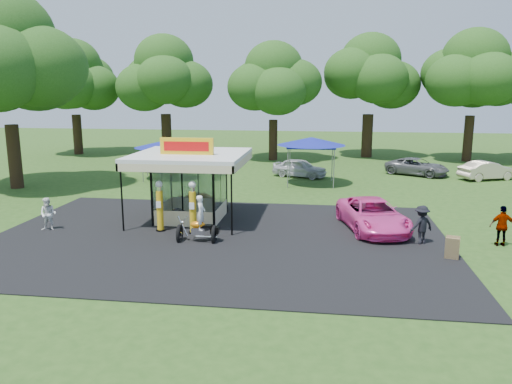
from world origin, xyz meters
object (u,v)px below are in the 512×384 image
spectator_east_a (421,225)px  gas_pump_right (193,209)px  bg_car_e (487,170)px  spectator_east_b (502,226)px  kiosk_car (202,201)px  gas_station_kiosk (191,185)px  spectator_west (48,214)px  tent_west (162,145)px  motorcycle (200,223)px  bg_car_a (156,164)px  a_frame_sign (452,248)px  bg_car_c (300,168)px  gas_pump_left (160,207)px  pink_sedan (373,215)px  tent_east (311,142)px  bg_car_d (417,167)px

spectator_east_a → gas_pump_right: bearing=-30.2°
spectator_east_a → bg_car_e: spectator_east_a is taller
gas_pump_right → spectator_east_b: (13.27, 0.06, -0.31)m
gas_pump_right → kiosk_car: bearing=99.2°
kiosk_car → spectator_east_b: size_ratio=1.63×
gas_station_kiosk → gas_pump_right: 2.65m
spectator_west → tent_west: tent_west is taller
gas_station_kiosk → spectator_east_a: size_ratio=3.19×
motorcycle → spectator_east_a: (9.35, 1.00, 0.01)m
motorcycle → bg_car_a: size_ratio=0.53×
a_frame_sign → bg_car_c: bg_car_c is taller
a_frame_sign → spectator_west: size_ratio=0.59×
gas_station_kiosk → gas_pump_left: bearing=-110.3°
gas_pump_left → pink_sedan: gas_pump_left is taller
pink_sedan → spectator_east_b: spectator_east_b is taller
spectator_east_b → gas_pump_right: bearing=0.7°
gas_pump_right → kiosk_car: gas_pump_right is taller
kiosk_car → pink_sedan: 9.34m
spectator_west → tent_west: (0.95, 13.83, 1.74)m
a_frame_sign → tent_east: bearing=128.3°
pink_sedan → bg_car_e: bearing=44.2°
spectator_east_a → spectator_east_b: spectator_east_b is taller
bg_car_a → bg_car_e: bearing=-63.3°
spectator_east_a → bg_car_d: (2.90, 17.96, -0.20)m
spectator_west → bg_car_c: spectator_west is taller
tent_west → motorcycle: bearing=-66.2°
a_frame_sign → tent_west: size_ratio=0.23×
kiosk_car → bg_car_c: bg_car_c is taller
bg_car_e → bg_car_a: bearing=66.6°
kiosk_car → spectator_east_b: 14.76m
gas_pump_left → motorcycle: bearing=-31.6°
gas_pump_left → spectator_east_a: gas_pump_left is taller
a_frame_sign → bg_car_a: 25.94m
bg_car_a → tent_west: bearing=-125.0°
tent_east → spectator_east_a: bearing=-69.0°
pink_sedan → bg_car_c: pink_sedan is taller
tent_west → pink_sedan: bearing=-39.9°
a_frame_sign → spectator_west: 17.68m
spectator_east_b → spectator_west: bearing=1.7°
spectator_east_b → spectator_east_a: bearing=4.8°
spectator_east_a → bg_car_c: spectator_east_a is taller
a_frame_sign → bg_car_e: (6.76, 18.47, 0.21)m
bg_car_e → a_frame_sign: bearing=136.5°
tent_west → a_frame_sign: bearing=-43.0°
motorcycle → bg_car_d: size_ratio=0.46×
spectator_east_b → tent_west: size_ratio=0.43×
gas_pump_right → kiosk_car: 4.78m
motorcycle → a_frame_sign: bearing=-7.9°
bg_car_d → bg_car_c: bearing=133.0°
pink_sedan → spectator_east_a: 2.69m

